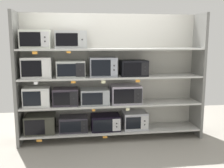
{
  "coord_description": "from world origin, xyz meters",
  "views": [
    {
      "loc": [
        -0.62,
        -4.45,
        1.75
      ],
      "look_at": [
        0.0,
        0.0,
        0.99
      ],
      "focal_mm": 41.9,
      "sensor_mm": 36.0,
      "label": 1
    }
  ],
  "objects_px": {
    "microwave_0": "(40,124)",
    "microwave_11": "(134,68)",
    "microwave_3": "(135,120)",
    "microwave_4": "(37,96)",
    "microwave_7": "(125,94)",
    "microwave_8": "(37,67)",
    "microwave_1": "(73,124)",
    "microwave_12": "(36,39)",
    "microwave_2": "(105,122)",
    "microwave_10": "(103,67)",
    "microwave_6": "(95,96)",
    "microwave_9": "(71,69)",
    "microwave_13": "(71,40)",
    "microwave_5": "(66,96)"
  },
  "relations": [
    {
      "from": "microwave_2",
      "to": "microwave_0",
      "type": "bearing_deg",
      "value": -179.99
    },
    {
      "from": "microwave_6",
      "to": "microwave_12",
      "type": "relative_size",
      "value": 1.02
    },
    {
      "from": "microwave_3",
      "to": "microwave_4",
      "type": "relative_size",
      "value": 0.97
    },
    {
      "from": "microwave_7",
      "to": "microwave_10",
      "type": "distance_m",
      "value": 0.63
    },
    {
      "from": "microwave_0",
      "to": "microwave_1",
      "type": "relative_size",
      "value": 1.04
    },
    {
      "from": "microwave_0",
      "to": "microwave_6",
      "type": "relative_size",
      "value": 1.03
    },
    {
      "from": "microwave_7",
      "to": "microwave_12",
      "type": "relative_size",
      "value": 1.09
    },
    {
      "from": "microwave_12",
      "to": "microwave_3",
      "type": "bearing_deg",
      "value": 0.0
    },
    {
      "from": "microwave_6",
      "to": "microwave_10",
      "type": "relative_size",
      "value": 1.05
    },
    {
      "from": "microwave_7",
      "to": "microwave_8",
      "type": "bearing_deg",
      "value": 179.99
    },
    {
      "from": "microwave_7",
      "to": "microwave_5",
      "type": "bearing_deg",
      "value": 179.99
    },
    {
      "from": "microwave_5",
      "to": "microwave_1",
      "type": "bearing_deg",
      "value": 0.0
    },
    {
      "from": "microwave_7",
      "to": "microwave_11",
      "type": "relative_size",
      "value": 1.14
    },
    {
      "from": "microwave_2",
      "to": "microwave_10",
      "type": "height_order",
      "value": "microwave_10"
    },
    {
      "from": "microwave_5",
      "to": "microwave_9",
      "type": "xyz_separation_m",
      "value": [
        0.1,
        0.0,
        0.48
      ]
    },
    {
      "from": "microwave_9",
      "to": "microwave_6",
      "type": "bearing_deg",
      "value": -0.02
    },
    {
      "from": "microwave_13",
      "to": "microwave_11",
      "type": "bearing_deg",
      "value": -0.02
    },
    {
      "from": "microwave_10",
      "to": "microwave_12",
      "type": "distance_m",
      "value": 1.2
    },
    {
      "from": "microwave_10",
      "to": "microwave_4",
      "type": "bearing_deg",
      "value": 179.98
    },
    {
      "from": "microwave_2",
      "to": "microwave_4",
      "type": "height_order",
      "value": "microwave_4"
    },
    {
      "from": "microwave_7",
      "to": "microwave_2",
      "type": "bearing_deg",
      "value": 179.99
    },
    {
      "from": "microwave_2",
      "to": "microwave_7",
      "type": "distance_m",
      "value": 0.62
    },
    {
      "from": "microwave_1",
      "to": "microwave_3",
      "type": "relative_size",
      "value": 1.14
    },
    {
      "from": "microwave_0",
      "to": "microwave_5",
      "type": "distance_m",
      "value": 0.64
    },
    {
      "from": "microwave_12",
      "to": "microwave_9",
      "type": "bearing_deg",
      "value": 0.01
    },
    {
      "from": "microwave_6",
      "to": "microwave_13",
      "type": "distance_m",
      "value": 1.05
    },
    {
      "from": "microwave_3",
      "to": "microwave_7",
      "type": "xyz_separation_m",
      "value": [
        -0.18,
        -0.0,
        0.49
      ]
    },
    {
      "from": "microwave_1",
      "to": "microwave_13",
      "type": "bearing_deg",
      "value": 178.48
    },
    {
      "from": "microwave_9",
      "to": "microwave_13",
      "type": "distance_m",
      "value": 0.49
    },
    {
      "from": "microwave_1",
      "to": "microwave_8",
      "type": "relative_size",
      "value": 1.0
    },
    {
      "from": "microwave_7",
      "to": "microwave_11",
      "type": "bearing_deg",
      "value": 0.0
    },
    {
      "from": "microwave_0",
      "to": "microwave_8",
      "type": "xyz_separation_m",
      "value": [
        -0.01,
        0.0,
        0.97
      ]
    },
    {
      "from": "microwave_4",
      "to": "microwave_13",
      "type": "bearing_deg",
      "value": 0.02
    },
    {
      "from": "microwave_1",
      "to": "microwave_9",
      "type": "relative_size",
      "value": 1.02
    },
    {
      "from": "microwave_0",
      "to": "microwave_3",
      "type": "relative_size",
      "value": 1.18
    },
    {
      "from": "microwave_1",
      "to": "microwave_9",
      "type": "bearing_deg",
      "value": 179.93
    },
    {
      "from": "microwave_1",
      "to": "microwave_12",
      "type": "xyz_separation_m",
      "value": [
        -0.58,
        -0.0,
        1.46
      ]
    },
    {
      "from": "microwave_10",
      "to": "microwave_13",
      "type": "xyz_separation_m",
      "value": [
        -0.53,
        0.0,
        0.46
      ]
    },
    {
      "from": "microwave_8",
      "to": "microwave_10",
      "type": "relative_size",
      "value": 1.04
    },
    {
      "from": "microwave_1",
      "to": "microwave_9",
      "type": "distance_m",
      "value": 0.97
    },
    {
      "from": "microwave_7",
      "to": "microwave_3",
      "type": "bearing_deg",
      "value": 0.1
    },
    {
      "from": "microwave_4",
      "to": "microwave_12",
      "type": "bearing_deg",
      "value": 0.02
    },
    {
      "from": "microwave_5",
      "to": "microwave_11",
      "type": "xyz_separation_m",
      "value": [
        1.19,
        -0.0,
        0.47
      ]
    },
    {
      "from": "microwave_2",
      "to": "microwave_13",
      "type": "bearing_deg",
      "value": 179.97
    },
    {
      "from": "microwave_11",
      "to": "microwave_12",
      "type": "height_order",
      "value": "microwave_12"
    },
    {
      "from": "microwave_8",
      "to": "microwave_2",
      "type": "bearing_deg",
      "value": -0.0
    },
    {
      "from": "microwave_1",
      "to": "microwave_3",
      "type": "bearing_deg",
      "value": 0.0
    },
    {
      "from": "microwave_0",
      "to": "microwave_11",
      "type": "relative_size",
      "value": 1.1
    },
    {
      "from": "microwave_6",
      "to": "microwave_8",
      "type": "xyz_separation_m",
      "value": [
        -0.95,
        0.0,
        0.52
      ]
    },
    {
      "from": "microwave_7",
      "to": "microwave_13",
      "type": "bearing_deg",
      "value": 179.98
    }
  ]
}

